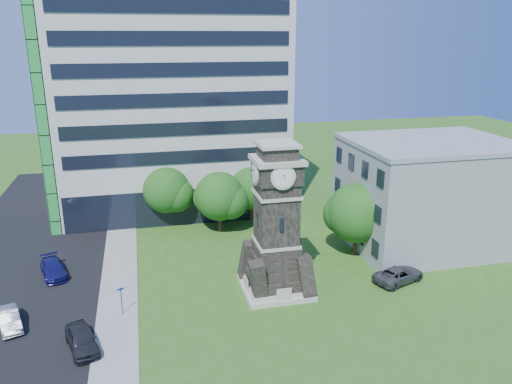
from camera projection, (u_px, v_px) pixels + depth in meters
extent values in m
plane|color=#2E5B1A|center=(245.00, 306.00, 38.30)|extent=(160.00, 160.00, 0.00)
cube|color=gray|center=(119.00, 289.00, 40.84)|extent=(3.00, 70.00, 0.06)
cube|color=black|center=(7.00, 301.00, 38.98)|extent=(14.00, 80.00, 0.02)
cube|color=beige|center=(275.00, 287.00, 40.76)|extent=(5.40, 5.40, 0.40)
cube|color=beige|center=(276.00, 283.00, 40.65)|extent=(4.80, 4.80, 0.30)
cube|color=black|center=(277.00, 206.00, 38.66)|extent=(3.00, 3.00, 6.40)
cube|color=beige|center=(276.00, 242.00, 39.56)|extent=(3.25, 3.25, 0.25)
cube|color=beige|center=(277.00, 194.00, 38.36)|extent=(3.25, 3.25, 0.25)
cube|color=black|center=(282.00, 225.00, 37.55)|extent=(0.35, 0.08, 1.10)
cube|color=black|center=(277.00, 171.00, 37.82)|extent=(3.30, 3.30, 1.60)
cube|color=beige|center=(277.00, 160.00, 37.55)|extent=(3.70, 3.70, 0.35)
cylinder|color=white|center=(284.00, 178.00, 36.18)|extent=(1.56, 0.06, 1.56)
cylinder|color=white|center=(254.00, 173.00, 37.43)|extent=(0.06, 1.56, 1.56)
cube|color=black|center=(277.00, 152.00, 37.37)|extent=(2.60, 2.60, 0.90)
cube|color=beige|center=(277.00, 144.00, 37.19)|extent=(3.00, 3.00, 0.25)
cube|color=silver|center=(171.00, 89.00, 57.58)|extent=(25.00, 15.00, 28.00)
cube|color=black|center=(182.00, 206.00, 54.49)|extent=(24.50, 0.80, 4.00)
cube|color=#999B9F|center=(427.00, 195.00, 48.63)|extent=(15.00, 12.00, 10.00)
cube|color=#999B9F|center=(433.00, 143.00, 47.07)|extent=(15.20, 12.20, 0.40)
imported|color=#222328|center=(82.00, 339.00, 32.86)|extent=(2.82, 4.48, 1.42)
imported|color=gray|center=(9.00, 319.00, 35.34)|extent=(2.50, 4.02, 1.25)
imported|color=#141458|center=(53.00, 269.00, 42.99)|extent=(2.99, 4.76, 1.29)
imported|color=#434347|center=(399.00, 275.00, 41.91)|extent=(5.13, 3.60, 1.30)
cube|color=black|center=(284.00, 293.00, 39.52)|extent=(0.06, 0.43, 0.67)
cube|color=black|center=(303.00, 291.00, 39.88)|extent=(0.06, 0.43, 0.67)
cube|color=black|center=(294.00, 291.00, 39.67)|extent=(1.72, 0.46, 0.04)
cube|color=black|center=(293.00, 287.00, 39.78)|extent=(1.72, 0.04, 0.38)
cylinder|color=black|center=(122.00, 301.00, 36.79)|extent=(0.05, 0.05, 2.24)
cube|color=#0D1596|center=(121.00, 289.00, 36.49)|extent=(0.54, 0.04, 0.13)
cylinder|color=#332114|center=(168.00, 215.00, 54.19)|extent=(0.36, 0.36, 2.37)
sphere|color=#2C6C20|center=(166.00, 190.00, 53.32)|extent=(5.03, 5.03, 5.03)
sphere|color=#2C6C20|center=(177.00, 195.00, 53.21)|extent=(3.77, 3.77, 3.77)
sphere|color=#2C6C20|center=(158.00, 191.00, 53.79)|extent=(3.52, 3.52, 3.52)
cylinder|color=#332114|center=(220.00, 221.00, 52.62)|extent=(0.36, 0.36, 2.26)
sphere|color=#235F1C|center=(219.00, 196.00, 51.79)|extent=(5.11, 5.11, 5.11)
sphere|color=#235F1C|center=(230.00, 201.00, 51.67)|extent=(3.83, 3.83, 3.83)
sphere|color=#235F1C|center=(210.00, 197.00, 52.26)|extent=(3.58, 3.58, 3.58)
cylinder|color=#332114|center=(251.00, 211.00, 55.94)|extent=(0.33, 0.33, 2.15)
sphere|color=#30591A|center=(251.00, 188.00, 55.16)|extent=(4.78, 4.78, 4.78)
sphere|color=#30591A|center=(260.00, 193.00, 55.05)|extent=(3.58, 3.58, 3.58)
sphere|color=#30591A|center=(242.00, 189.00, 55.60)|extent=(3.35, 3.35, 3.35)
cylinder|color=#332114|center=(355.00, 243.00, 46.97)|extent=(0.39, 0.39, 2.42)
sphere|color=#305E1B|center=(357.00, 213.00, 46.09)|extent=(5.57, 5.57, 5.57)
sphere|color=#305E1B|center=(370.00, 219.00, 45.96)|extent=(4.18, 4.18, 4.18)
sphere|color=#305E1B|center=(344.00, 214.00, 46.60)|extent=(3.90, 3.90, 3.90)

